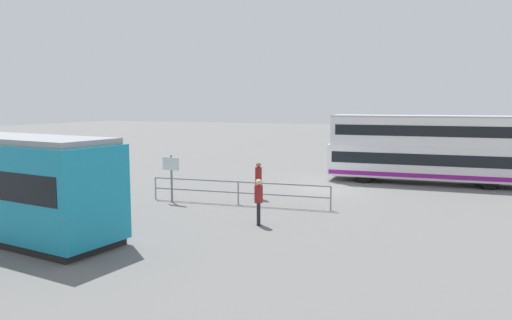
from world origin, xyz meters
name	(u,v)px	position (x,y,z in m)	size (l,w,h in m)	color
ground_plane	(326,188)	(0.00, 0.00, 0.00)	(160.00, 160.00, 0.00)	slate
double_decker_bus	(429,149)	(-5.03, -3.93, 2.01)	(11.45, 3.08, 3.92)	white
pedestrian_near_railing	(258,178)	(2.33, 4.06, 1.04)	(0.36, 0.32, 1.78)	black
pedestrian_crossing	(259,198)	(0.41, 8.81, 1.02)	(0.41, 0.41, 1.77)	black
pedestrian_railing	(238,188)	(2.68, 5.67, 0.74)	(8.51, 0.81, 1.08)	gray
info_sign	(171,170)	(5.80, 6.36, 1.50)	(0.91, 0.16, 2.22)	slate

